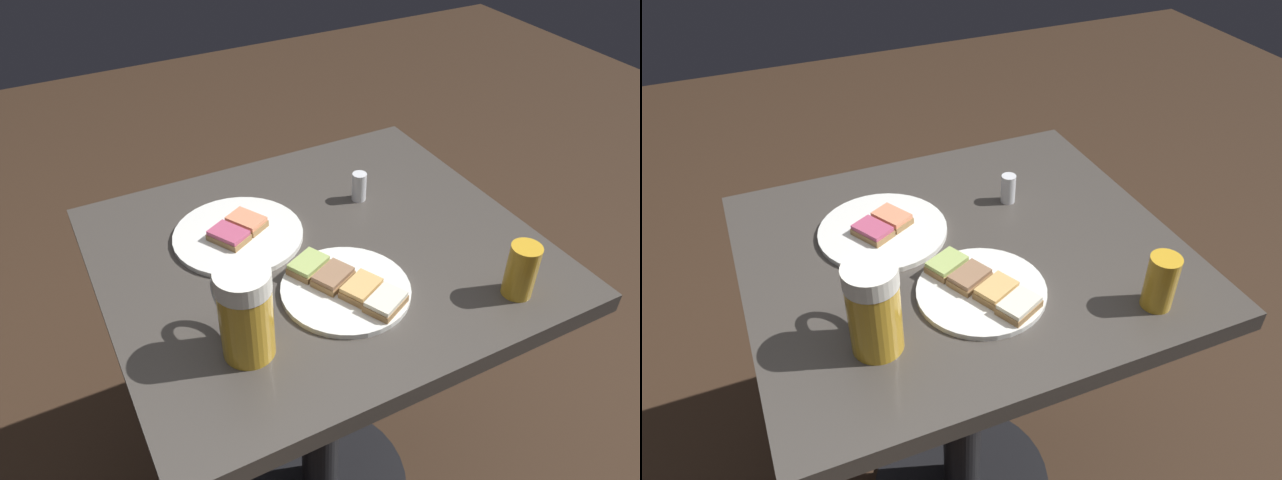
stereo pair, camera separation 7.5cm
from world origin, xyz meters
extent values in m
cylinder|color=black|center=(0.00, 0.00, 0.38)|extent=(0.09, 0.09, 0.73)
cube|color=#423D38|center=(0.00, 0.00, 0.75)|extent=(0.68, 0.77, 0.04)
cylinder|color=white|center=(0.12, -0.02, 0.77)|extent=(0.22, 0.22, 0.01)
cube|color=#9E7547|center=(0.05, -0.05, 0.78)|extent=(0.07, 0.08, 0.01)
cube|color=#ADC66B|center=(0.05, -0.05, 0.79)|extent=(0.07, 0.08, 0.01)
cube|color=#9E7547|center=(0.10, -0.03, 0.78)|extent=(0.07, 0.08, 0.01)
cube|color=#997051|center=(0.10, -0.03, 0.79)|extent=(0.07, 0.08, 0.01)
cube|color=#9E7547|center=(0.14, 0.00, 0.78)|extent=(0.07, 0.08, 0.01)
cube|color=#E5B266|center=(0.14, 0.00, 0.79)|extent=(0.07, 0.08, 0.01)
cube|color=#9E7547|center=(0.19, 0.02, 0.78)|extent=(0.07, 0.08, 0.01)
cube|color=white|center=(0.19, 0.02, 0.79)|extent=(0.07, 0.08, 0.01)
cylinder|color=white|center=(-0.10, -0.12, 0.77)|extent=(0.24, 0.24, 0.01)
cube|color=#9E7547|center=(-0.09, -0.14, 0.78)|extent=(0.08, 0.07, 0.01)
cube|color=#BC4C70|center=(-0.09, -0.14, 0.79)|extent=(0.08, 0.07, 0.01)
cube|color=#9E7547|center=(-0.11, -0.10, 0.78)|extent=(0.08, 0.07, 0.01)
cube|color=#EA8E66|center=(-0.11, -0.10, 0.79)|extent=(0.08, 0.07, 0.01)
cylinder|color=gold|center=(0.17, -0.21, 0.83)|extent=(0.08, 0.08, 0.12)
cylinder|color=white|center=(0.17, -0.21, 0.90)|extent=(0.08, 0.08, 0.03)
torus|color=silver|center=(0.12, -0.22, 0.83)|extent=(0.08, 0.03, 0.08)
cylinder|color=gold|center=(0.25, 0.23, 0.81)|extent=(0.05, 0.05, 0.10)
cylinder|color=silver|center=(-0.11, 0.14, 0.79)|extent=(0.03, 0.03, 0.06)
camera|label=1|loc=(0.76, -0.40, 1.45)|focal=34.33mm
camera|label=2|loc=(0.80, -0.33, 1.45)|focal=34.33mm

